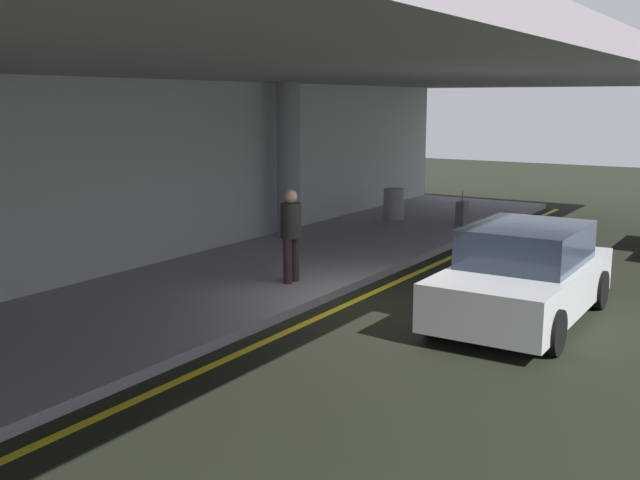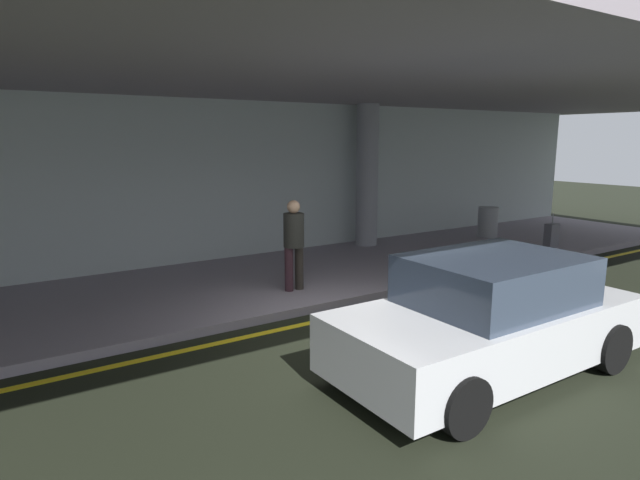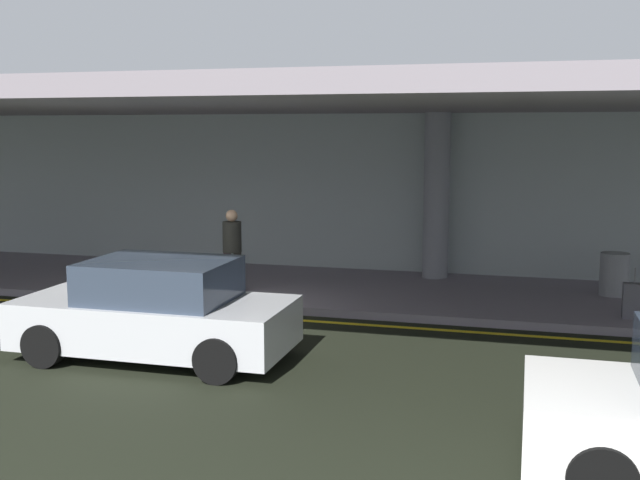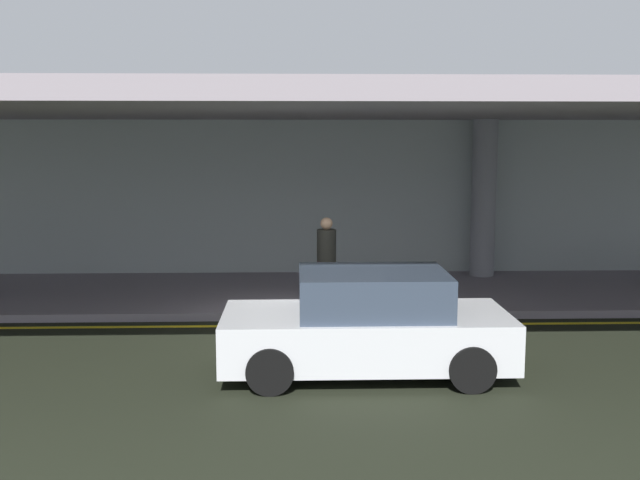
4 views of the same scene
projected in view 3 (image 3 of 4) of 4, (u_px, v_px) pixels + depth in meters
The scene contains 10 objects.
ground_plane at pixel (181, 321), 13.70m from camera, with size 60.00×60.00×0.00m, color black.
sidewalk at pixel (243, 284), 16.65m from camera, with size 26.00×4.20×0.15m, color gray.
lane_stripe_yellow at pixel (196, 313), 14.31m from camera, with size 26.00×0.14×0.01m, color yellow.
support_column_left_mid at pixel (436, 196), 16.83m from camera, with size 0.57×0.57×3.65m, color gray.
ceiling_overhang at pixel (231, 104), 15.63m from camera, with size 28.00×13.20×0.30m, color gray.
terminal_back_wall at pixel (275, 193), 18.54m from camera, with size 26.00×0.30×3.80m, color #ADB9BA.
car_silver at pixel (157, 312), 11.41m from camera, with size 4.10×1.92×1.50m.
person_waiting_for_ride at pixel (232, 245), 15.38m from camera, with size 0.38×0.38×1.68m.
suitcase_upright_primary at pixel (633, 301), 13.28m from camera, with size 0.36×0.22×0.90m.
trash_bin_steel at pixel (614, 274), 15.15m from camera, with size 0.56×0.56×0.85m, color gray.
Camera 3 is at (5.95, -12.22, 3.40)m, focal length 42.76 mm.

